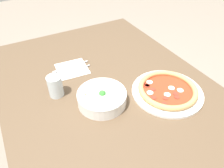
{
  "coord_description": "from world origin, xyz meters",
  "views": [
    {
      "loc": [
        -0.77,
        0.38,
        1.45
      ],
      "look_at": [
        -0.04,
        -0.02,
        0.76
      ],
      "focal_mm": 35.0,
      "sensor_mm": 36.0,
      "label": 1
    }
  ],
  "objects": [
    {
      "name": "glass",
      "position": [
        0.04,
        0.24,
        0.8
      ],
      "size": [
        0.07,
        0.07,
        0.11
      ],
      "color": "silver",
      "rests_on": "dining_table"
    },
    {
      "name": "dining_table",
      "position": [
        0.0,
        0.0,
        0.65
      ],
      "size": [
        1.33,
        1.02,
        0.74
      ],
      "color": "brown",
      "rests_on": "ground_plane"
    },
    {
      "name": "knife",
      "position": [
        0.22,
        0.09,
        0.75
      ],
      "size": [
        0.02,
        0.21,
        0.01
      ],
      "rotation": [
        0.0,
        0.0,
        1.62
      ],
      "color": "silver",
      "rests_on": "napkin"
    },
    {
      "name": "pizza",
      "position": [
        -0.21,
        -0.23,
        0.76
      ],
      "size": [
        0.34,
        0.34,
        0.04
      ],
      "color": "white",
      "rests_on": "dining_table"
    },
    {
      "name": "bowl",
      "position": [
        -0.12,
        0.07,
        0.78
      ],
      "size": [
        0.22,
        0.22,
        0.08
      ],
      "color": "white",
      "rests_on": "dining_table"
    },
    {
      "name": "fork",
      "position": [
        0.18,
        0.1,
        0.75
      ],
      "size": [
        0.02,
        0.2,
        0.0
      ],
      "rotation": [
        0.0,
        0.0,
        1.62
      ],
      "color": "silver",
      "rests_on": "napkin"
    },
    {
      "name": "napkin",
      "position": [
        0.2,
        0.1,
        0.75
      ],
      "size": [
        0.18,
        0.18,
        0.0
      ],
      "color": "white",
      "rests_on": "dining_table"
    },
    {
      "name": "ground_plane",
      "position": [
        0.0,
        0.0,
        0.0
      ],
      "size": [
        8.0,
        8.0,
        0.0
      ],
      "primitive_type": "plane",
      "color": "gray"
    }
  ]
}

